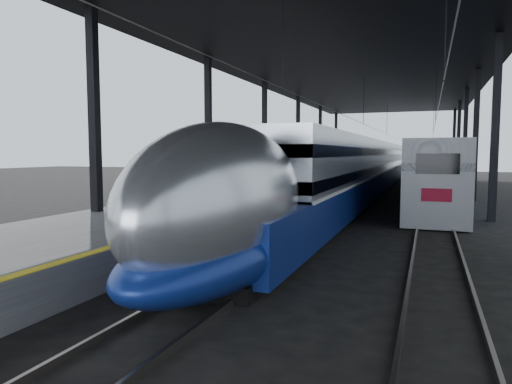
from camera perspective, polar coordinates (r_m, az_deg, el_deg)
The scene contains 7 objects.
ground at distance 12.29m, azimuth -13.23°, elevation -11.01°, with size 160.00×160.00×0.00m, color black.
platform at distance 31.59m, azimuth 1.93°, elevation -0.25°, with size 6.00×80.00×1.00m, color #4C4C4F.
yellow_strip at distance 30.76m, azimuth 6.87°, elevation 0.52°, with size 0.30×80.00×0.01m, color yellow.
rails at distance 30.03m, azimuth 16.53°, elevation -1.53°, with size 6.52×80.00×0.16m.
canopy at distance 30.70m, azimuth 11.93°, elevation 15.65°, with size 18.00×75.00×9.47m.
tgv_train at distance 38.02m, azimuth 13.74°, elevation 2.73°, with size 2.96×65.20×4.24m.
second_train at distance 47.90m, azimuth 21.21°, elevation 3.00°, with size 2.89×56.05×3.98m.
Camera 1 is at (6.66, -9.77, 3.35)m, focal length 32.00 mm.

